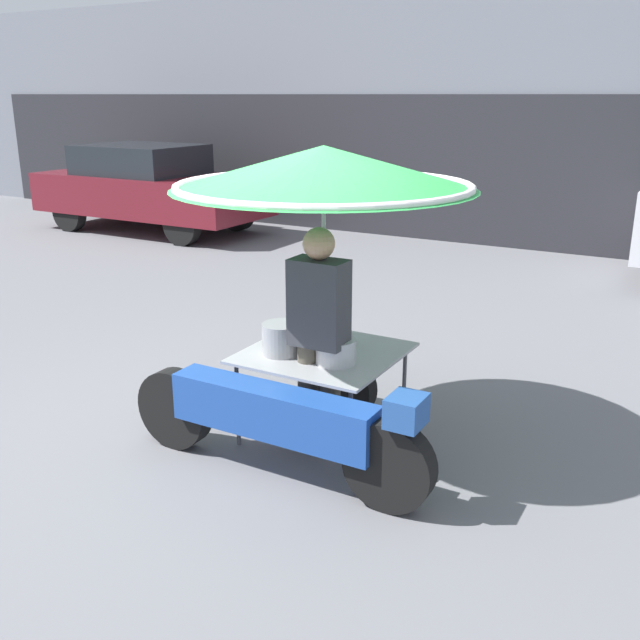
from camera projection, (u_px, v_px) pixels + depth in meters
name	position (u px, v px, depth m)	size (l,w,h in m)	color
ground_plane	(239.00, 435.00, 5.25)	(36.00, 36.00, 0.00)	slate
shopfront_building	(542.00, 116.00, 11.85)	(28.00, 2.06, 4.14)	gray
vendor_motorcycle_cart	(318.00, 213.00, 4.70)	(2.22, 2.04, 2.08)	black
vendor_person	(319.00, 331.00, 4.78)	(0.38, 0.22, 1.58)	#4C473D
parked_car	(149.00, 187.00, 12.90)	(4.27, 1.82, 1.54)	black
potted_plant	(90.00, 187.00, 15.29)	(0.69, 0.69, 0.88)	gray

